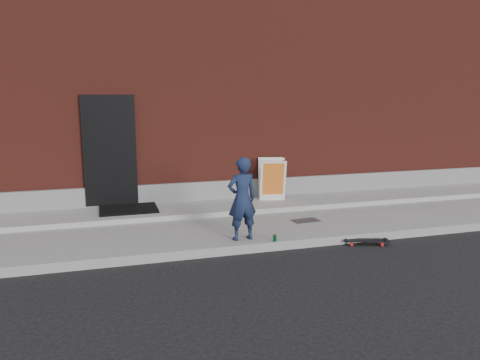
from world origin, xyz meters
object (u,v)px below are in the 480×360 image
object	(u,v)px
skateboard	(366,241)
pizza_sign	(272,179)
child	(242,199)
soda_can	(275,238)

from	to	relation	value
skateboard	pizza_sign	distance (m)	2.87
child	skateboard	bearing A→B (deg)	161.56
child	pizza_sign	size ratio (longest dim) A/B	1.51
skateboard	soda_can	world-z (taller)	soda_can
child	skateboard	world-z (taller)	child
child	soda_can	xyz separation A→B (m)	(0.48, -0.26, -0.64)
skateboard	pizza_sign	size ratio (longest dim) A/B	0.83
pizza_sign	soda_can	bearing A→B (deg)	-109.11
skateboard	child	bearing A→B (deg)	168.44
skateboard	pizza_sign	bearing A→B (deg)	105.02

